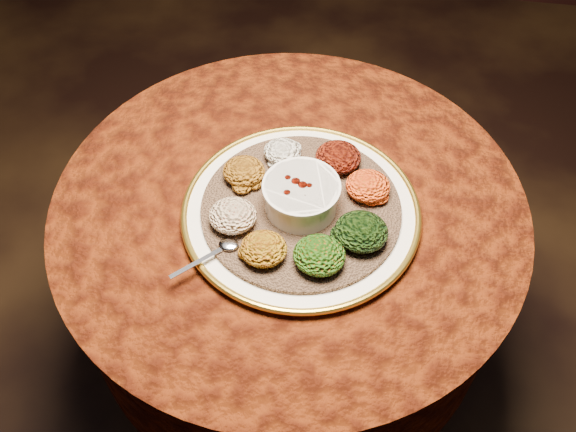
# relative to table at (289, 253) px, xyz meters

# --- Properties ---
(table) EXTENTS (0.96, 0.96, 0.73)m
(table) POSITION_rel_table_xyz_m (0.00, 0.00, 0.00)
(table) COLOR black
(table) RESTS_ON ground
(platter) EXTENTS (0.60, 0.60, 0.02)m
(platter) POSITION_rel_table_xyz_m (0.03, -0.03, 0.19)
(platter) COLOR white
(platter) RESTS_ON table
(injera) EXTENTS (0.47, 0.47, 0.01)m
(injera) POSITION_rel_table_xyz_m (0.03, -0.03, 0.20)
(injera) COLOR #876043
(injera) RESTS_ON platter
(stew_bowl) EXTENTS (0.15, 0.15, 0.06)m
(stew_bowl) POSITION_rel_table_xyz_m (0.03, -0.03, 0.24)
(stew_bowl) COLOR silver
(stew_bowl) RESTS_ON injera
(spoon) EXTENTS (0.11, 0.10, 0.01)m
(spoon) POSITION_rel_table_xyz_m (-0.10, -0.16, 0.21)
(spoon) COLOR silver
(spoon) RESTS_ON injera
(portion_ayib) EXTENTS (0.08, 0.07, 0.04)m
(portion_ayib) POSITION_rel_table_xyz_m (-0.03, 0.09, 0.23)
(portion_ayib) COLOR white
(portion_ayib) RESTS_ON injera
(portion_kitfo) EXTENTS (0.09, 0.09, 0.04)m
(portion_kitfo) POSITION_rel_table_xyz_m (0.09, 0.09, 0.23)
(portion_kitfo) COLOR black
(portion_kitfo) RESTS_ON injera
(portion_tikil) EXTENTS (0.09, 0.08, 0.04)m
(portion_tikil) POSITION_rel_table_xyz_m (0.15, 0.02, 0.23)
(portion_tikil) COLOR #A9670E
(portion_tikil) RESTS_ON injera
(portion_gomen) EXTENTS (0.10, 0.09, 0.05)m
(portion_gomen) POSITION_rel_table_xyz_m (0.15, -0.09, 0.23)
(portion_gomen) COLOR black
(portion_gomen) RESTS_ON injera
(portion_mixveg) EXTENTS (0.10, 0.09, 0.05)m
(portion_mixveg) POSITION_rel_table_xyz_m (0.08, -0.16, 0.23)
(portion_mixveg) COLOR #A03C0A
(portion_mixveg) RESTS_ON injera
(portion_kik) EXTENTS (0.09, 0.08, 0.04)m
(portion_kik) POSITION_rel_table_xyz_m (-0.02, -0.16, 0.23)
(portion_kik) COLOR #9D6F0D
(portion_kik) RESTS_ON injera
(portion_timatim) EXTENTS (0.09, 0.09, 0.04)m
(portion_timatim) POSITION_rel_table_xyz_m (-0.09, -0.09, 0.23)
(portion_timatim) COLOR maroon
(portion_timatim) RESTS_ON injera
(portion_shiro) EXTENTS (0.09, 0.08, 0.04)m
(portion_shiro) POSITION_rel_table_xyz_m (-0.09, 0.02, 0.23)
(portion_shiro) COLOR #975C12
(portion_shiro) RESTS_ON injera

